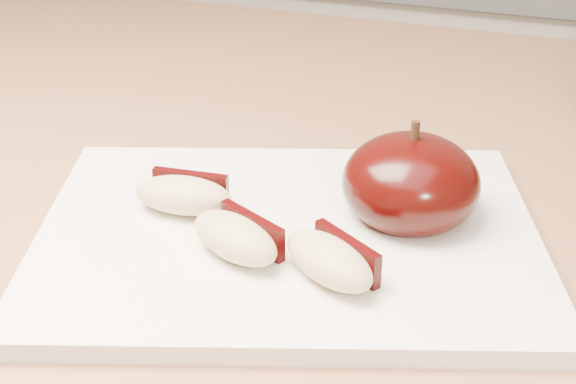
% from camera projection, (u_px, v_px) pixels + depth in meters
% --- Properties ---
extents(back_cabinet, '(2.40, 0.62, 0.94)m').
position_uv_depth(back_cabinet, '(402.00, 196.00, 1.41)').
color(back_cabinet, silver).
rests_on(back_cabinet, ground).
extents(cutting_board, '(0.35, 0.30, 0.01)m').
position_uv_depth(cutting_board, '(288.00, 237.00, 0.48)').
color(cutting_board, white).
rests_on(cutting_board, island_counter).
extents(apple_half, '(0.11, 0.11, 0.07)m').
position_uv_depth(apple_half, '(411.00, 183.00, 0.48)').
color(apple_half, black).
rests_on(apple_half, cutting_board).
extents(apple_wedge_a, '(0.06, 0.04, 0.02)m').
position_uv_depth(apple_wedge_a, '(184.00, 194.00, 0.49)').
color(apple_wedge_a, tan).
rests_on(apple_wedge_a, cutting_board).
extents(apple_wedge_b, '(0.07, 0.05, 0.02)m').
position_uv_depth(apple_wedge_b, '(237.00, 237.00, 0.45)').
color(apple_wedge_b, tan).
rests_on(apple_wedge_b, cutting_board).
extents(apple_wedge_c, '(0.07, 0.06, 0.02)m').
position_uv_depth(apple_wedge_c, '(331.00, 259.00, 0.43)').
color(apple_wedge_c, tan).
rests_on(apple_wedge_c, cutting_board).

